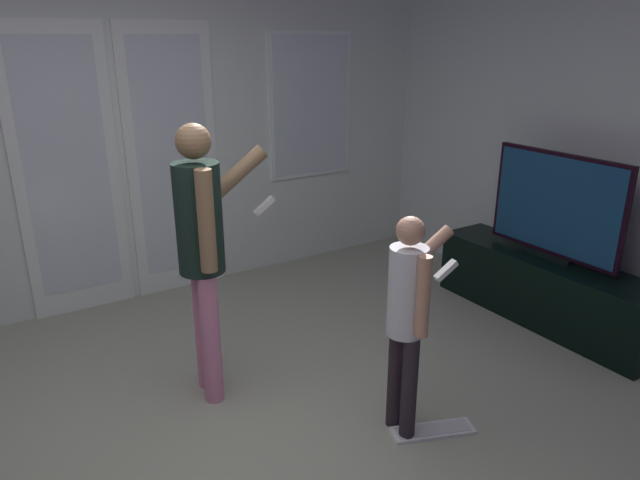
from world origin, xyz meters
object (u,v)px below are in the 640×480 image
(flat_screen_tv, at_px, (556,207))
(person_adult, at_px, (203,241))
(person_child, at_px, (408,309))
(tv_stand, at_px, (545,289))
(loose_keyboard, at_px, (433,430))

(flat_screen_tv, distance_m, person_adult, 2.42)
(person_adult, height_order, person_child, person_adult)
(tv_stand, xyz_separation_m, person_adult, (-2.38, 0.45, 0.70))
(person_adult, relative_size, person_child, 1.32)
(tv_stand, xyz_separation_m, person_child, (-1.69, -0.42, 0.47))
(flat_screen_tv, height_order, person_child, flat_screen_tv)
(person_adult, relative_size, loose_keyboard, 3.41)
(loose_keyboard, bearing_deg, tv_stand, 18.64)
(tv_stand, height_order, person_child, person_child)
(tv_stand, relative_size, person_child, 1.41)
(flat_screen_tv, xyz_separation_m, person_child, (-1.68, -0.42, -0.15))
(flat_screen_tv, bearing_deg, person_adult, 169.42)
(person_child, relative_size, loose_keyboard, 2.59)
(person_adult, distance_m, loose_keyboard, 1.58)
(person_adult, xyz_separation_m, person_child, (0.70, -0.87, -0.22))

